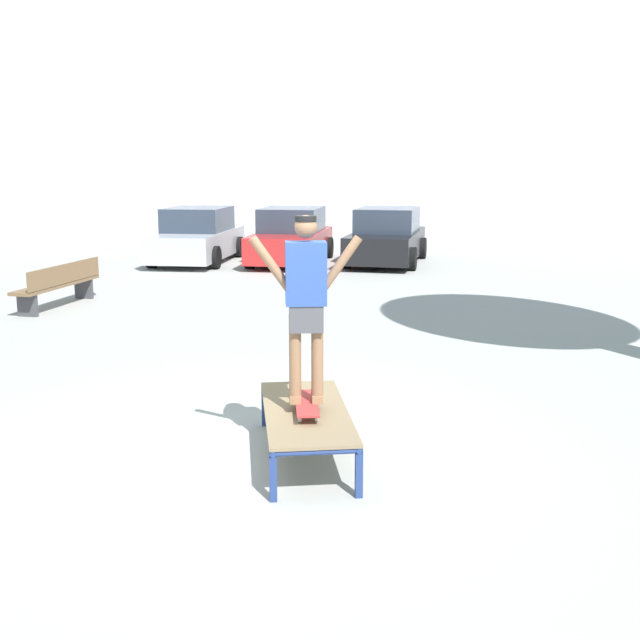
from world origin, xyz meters
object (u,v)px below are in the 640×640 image
at_px(skateboard, 306,404).
at_px(car_black, 387,238).
at_px(car_red, 291,238).
at_px(skate_box, 306,415).
at_px(car_silver, 197,237).
at_px(park_bench, 59,284).
at_px(skater, 306,296).

bearing_deg(skateboard, car_black, 87.23).
bearing_deg(car_red, skateboard, -82.37).
xyz_separation_m(skate_box, car_red, (-1.90, 14.23, 0.28)).
distance_m(skate_box, car_silver, 14.86).
bearing_deg(park_bench, car_red, 63.16).
relative_size(car_silver, car_black, 0.97).
xyz_separation_m(skater, car_silver, (-4.52, 14.21, -0.84)).
height_order(skate_box, car_black, car_black).
bearing_deg(car_silver, car_black, 2.38).
relative_size(skate_box, skateboard, 2.45).
relative_size(skateboard, car_black, 0.19).
bearing_deg(car_red, car_silver, -178.32).
xyz_separation_m(car_silver, park_bench, (-0.95, -6.97, -0.24)).
distance_m(skate_box, skater, 1.12).
distance_m(skateboard, park_bench, 9.08).
distance_m(car_black, park_bench, 9.48).
xyz_separation_m(skateboard, car_red, (-1.91, 14.29, 0.15)).
xyz_separation_m(skateboard, skater, (-0.00, 0.00, 0.99)).
bearing_deg(car_black, skater, -92.77).
height_order(skateboard, car_silver, car_silver).
bearing_deg(skater, car_black, 87.23).
height_order(skater, car_red, skater).
relative_size(skateboard, park_bench, 0.34).
bearing_deg(car_red, skate_box, -82.39).
height_order(car_black, park_bench, car_black).
distance_m(skate_box, park_bench, 9.03).
bearing_deg(car_silver, car_red, 1.68).
xyz_separation_m(skate_box, skater, (0.01, -0.06, 1.12)).
xyz_separation_m(car_black, park_bench, (-6.17, -7.18, -0.24)).
distance_m(skater, park_bench, 9.14).
bearing_deg(skateboard, skater, 98.85).
xyz_separation_m(skater, car_red, (-1.91, 14.28, -0.84)).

